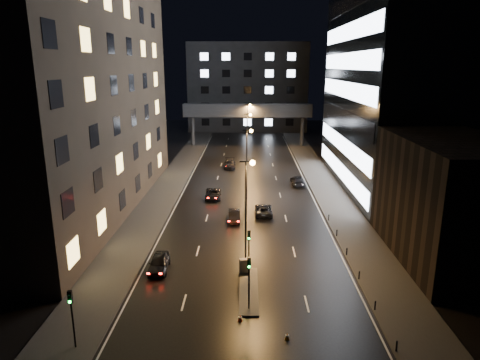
{
  "coord_description": "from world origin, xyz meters",
  "views": [
    {
      "loc": [
        0.17,
        -30.93,
        18.7
      ],
      "look_at": [
        -0.86,
        23.71,
        4.0
      ],
      "focal_mm": 32.0,
      "sensor_mm": 36.0,
      "label": 1
    }
  ],
  "objects": [
    {
      "name": "median_island",
      "position": [
        0.3,
        2.0,
        0.07
      ],
      "size": [
        1.6,
        8.0,
        0.15
      ],
      "primitive_type": "cube",
      "color": "#383533",
      "rests_on": "ground"
    },
    {
      "name": "traffic_signal_near",
      "position": [
        0.3,
        4.49,
        3.09
      ],
      "size": [
        0.28,
        0.34,
        4.4
      ],
      "color": "black",
      "rests_on": "median_island"
    },
    {
      "name": "car_away_d",
      "position": [
        -3.23,
        47.35,
        0.75
      ],
      "size": [
        2.25,
        5.23,
        1.5
      ],
      "primitive_type": "imported",
      "rotation": [
        0.0,
        0.0,
        0.03
      ],
      "color": "black",
      "rests_on": "ground"
    },
    {
      "name": "car_toward_b",
      "position": [
        8.21,
        35.69,
        0.72
      ],
      "size": [
        2.09,
        4.99,
        1.44
      ],
      "primitive_type": "imported",
      "rotation": [
        0.0,
        0.0,
        3.16
      ],
      "color": "black",
      "rests_on": "ground"
    },
    {
      "name": "car_away_a",
      "position": [
        -8.14,
        5.67,
        0.73
      ],
      "size": [
        1.92,
        4.38,
        1.47
      ],
      "primitive_type": "imported",
      "rotation": [
        0.0,
        0.0,
        0.05
      ],
      "color": "black",
      "rests_on": "ground"
    },
    {
      "name": "sidewalk_right",
      "position": [
        12.5,
        35.0,
        0.07
      ],
      "size": [
        5.0,
        110.0,
        0.15
      ],
      "primitive_type": "cube",
      "color": "#383533",
      "rests_on": "ground"
    },
    {
      "name": "streetlight_far",
      "position": [
        0.16,
        68.0,
        6.5
      ],
      "size": [
        1.45,
        0.5,
        10.15
      ],
      "color": "black",
      "rests_on": "ground"
    },
    {
      "name": "skybridge",
      "position": [
        0.0,
        70.0,
        8.34
      ],
      "size": [
        30.0,
        3.0,
        10.0
      ],
      "color": "#333335",
      "rests_on": "ground"
    },
    {
      "name": "cone_b",
      "position": [
        3.0,
        -4.7,
        0.27
      ],
      "size": [
        0.43,
        0.43,
        0.53
      ],
      "primitive_type": "cone",
      "rotation": [
        0.0,
        0.0,
        0.33
      ],
      "color": "orange",
      "rests_on": "ground"
    },
    {
      "name": "building_far",
      "position": [
        0.0,
        98.0,
        12.5
      ],
      "size": [
        34.0,
        14.0,
        25.0
      ],
      "primitive_type": "cube",
      "color": "#333335",
      "rests_on": "ground"
    },
    {
      "name": "building_right_low",
      "position": [
        20.0,
        9.0,
        6.0
      ],
      "size": [
        10.0,
        18.0,
        12.0
      ],
      "primitive_type": "cube",
      "color": "black",
      "rests_on": "ground"
    },
    {
      "name": "traffic_signal_far",
      "position": [
        0.3,
        -1.01,
        3.09
      ],
      "size": [
        0.28,
        0.34,
        4.4
      ],
      "color": "black",
      "rests_on": "median_island"
    },
    {
      "name": "streetlight_near",
      "position": [
        0.16,
        8.0,
        6.5
      ],
      "size": [
        1.45,
        0.5,
        10.15
      ],
      "color": "black",
      "rests_on": "ground"
    },
    {
      "name": "sidewalk_left",
      "position": [
        -12.5,
        35.0,
        0.07
      ],
      "size": [
        5.0,
        110.0,
        0.15
      ],
      "primitive_type": "cube",
      "color": "#383533",
      "rests_on": "ground"
    },
    {
      "name": "streetlight_mid_a",
      "position": [
        0.16,
        28.0,
        6.5
      ],
      "size": [
        1.45,
        0.5,
        10.15
      ],
      "color": "black",
      "rests_on": "ground"
    },
    {
      "name": "car_away_c",
      "position": [
        -4.85,
        28.22,
        0.67
      ],
      "size": [
        2.38,
        4.87,
        1.33
      ],
      "primitive_type": "imported",
      "rotation": [
        0.0,
        0.0,
        0.04
      ],
      "color": "black",
      "rests_on": "ground"
    },
    {
      "name": "building_left",
      "position": [
        -22.5,
        24.0,
        20.0
      ],
      "size": [
        15.0,
        48.0,
        40.0
      ],
      "primitive_type": "cube",
      "color": "#2D2319",
      "rests_on": "ground"
    },
    {
      "name": "building_right_glass",
      "position": [
        25.0,
        36.0,
        22.5
      ],
      "size": [
        20.0,
        36.0,
        45.0
      ],
      "primitive_type": "cube",
      "color": "black",
      "rests_on": "ground"
    },
    {
      "name": "car_toward_a",
      "position": [
        2.23,
        21.4,
        0.65
      ],
      "size": [
        2.16,
        4.67,
        1.3
      ],
      "primitive_type": "imported",
      "rotation": [
        0.0,
        0.0,
        3.14
      ],
      "color": "black",
      "rests_on": "ground"
    },
    {
      "name": "ground",
      "position": [
        0.0,
        40.0,
        0.0
      ],
      "size": [
        160.0,
        160.0,
        0.0
      ],
      "primitive_type": "plane",
      "color": "black",
      "rests_on": "ground"
    },
    {
      "name": "cone_a",
      "position": [
        -0.35,
        -2.5,
        0.27
      ],
      "size": [
        0.36,
        0.36,
        0.54
      ],
      "primitive_type": "cone",
      "rotation": [
        0.0,
        0.0,
        0.02
      ],
      "color": "#F03D0C",
      "rests_on": "ground"
    },
    {
      "name": "traffic_signal_corner",
      "position": [
        -11.5,
        -6.01,
        2.94
      ],
      "size": [
        0.28,
        0.34,
        4.4
      ],
      "color": "black",
      "rests_on": "ground"
    },
    {
      "name": "streetlight_mid_b",
      "position": [
        0.16,
        48.0,
        6.5
      ],
      "size": [
        1.45,
        0.5,
        10.15
      ],
      "color": "black",
      "rests_on": "ground"
    },
    {
      "name": "car_away_b",
      "position": [
        -1.5,
        19.02,
        0.66
      ],
      "size": [
        1.56,
        4.08,
        1.33
      ],
      "primitive_type": "imported",
      "rotation": [
        0.0,
        0.0,
        0.04
      ],
      "color": "black",
      "rests_on": "ground"
    },
    {
      "name": "utility_cabinet",
      "position": [
        -0.1,
        5.06,
        0.82
      ],
      "size": [
        1.01,
        0.7,
        1.35
      ],
      "primitive_type": "cube",
      "rotation": [
        0.0,
        0.0,
        0.23
      ],
      "color": "#535355",
      "rests_on": "median_island"
    },
    {
      "name": "bollard_row",
      "position": [
        10.2,
        6.5,
        0.45
      ],
      "size": [
        0.12,
        25.12,
        0.9
      ],
      "color": "black",
      "rests_on": "ground"
    }
  ]
}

